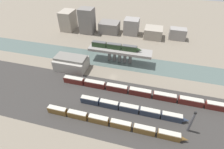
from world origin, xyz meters
name	(u,v)px	position (x,y,z in m)	size (l,w,h in m)	color
ground_plane	(113,77)	(0.00, 0.00, 0.00)	(400.00, 400.00, 0.00)	#756B5B
railbed_yard	(102,104)	(0.00, -24.00, 0.00)	(280.00, 42.00, 0.01)	#33302D
river_water	(120,61)	(0.00, 18.67, 0.00)	(320.00, 19.12, 0.01)	#4C5B56
bridge	(120,52)	(0.00, 18.67, 8.07)	(44.45, 9.60, 10.00)	gray
train_on_bridge	(116,46)	(-2.96, 18.67, 11.86)	(35.52, 3.11, 3.82)	#23381E
train_yard_near	(112,123)	(8.73, -35.88, 1.94)	(68.83, 2.65, 3.94)	brown
train_yard_mid	(131,109)	(16.17, -25.08, 1.97)	(56.45, 2.78, 4.01)	#2D384C
train_yard_far	(143,93)	(20.54, -11.83, 2.00)	(99.02, 3.05, 4.06)	#5B1E19
warehouse_building	(71,63)	(-29.91, 2.17, 4.35)	(21.24, 13.66, 9.15)	#9E998E
signal_tower	(191,122)	(44.07, -29.48, 6.43)	(1.09, 1.09, 13.32)	#4C4C51
city_block_far_left	(68,20)	(-60.16, 60.43, 8.89)	(11.63, 15.61, 17.78)	gray
city_block_left	(87,21)	(-40.03, 58.88, 11.17)	(12.74, 11.35, 22.33)	slate
city_block_center	(109,27)	(-20.45, 64.52, 4.87)	(17.62, 14.08, 9.74)	slate
city_block_right	(131,26)	(-0.07, 66.36, 6.98)	(12.92, 11.73, 13.95)	gray
city_block_far_right	(153,33)	(20.19, 63.79, 4.49)	(15.39, 14.28, 8.97)	gray
city_block_tall	(177,34)	(40.85, 66.48, 4.78)	(13.90, 8.62, 9.55)	gray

